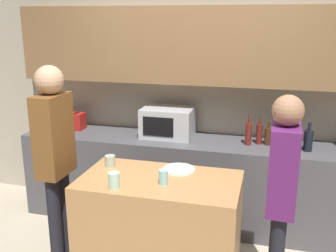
% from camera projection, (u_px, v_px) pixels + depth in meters
% --- Properties ---
extents(back_wall, '(6.40, 0.40, 2.70)m').
position_uv_depth(back_wall, '(201.00, 73.00, 4.04)').
color(back_wall, '#B2A893').
rests_on(back_wall, ground_plane).
extents(back_counter, '(3.60, 0.62, 0.90)m').
position_uv_depth(back_counter, '(194.00, 181.00, 4.07)').
color(back_counter, '#4C4C51').
rests_on(back_counter, ground_plane).
extents(kitchen_island, '(1.22, 0.69, 0.91)m').
position_uv_depth(kitchen_island, '(160.00, 232.00, 3.10)').
color(kitchen_island, '#B27F4C').
rests_on(kitchen_island, ground_plane).
extents(microwave, '(0.52, 0.39, 0.30)m').
position_uv_depth(microwave, '(168.00, 122.00, 4.05)').
color(microwave, '#B7BABC').
rests_on(microwave, back_counter).
extents(toaster, '(0.26, 0.16, 0.18)m').
position_uv_depth(toaster, '(72.00, 121.00, 4.34)').
color(toaster, '#B21E19').
rests_on(toaster, back_counter).
extents(bottle_0, '(0.06, 0.06, 0.30)m').
position_uv_depth(bottle_0, '(248.00, 133.00, 3.79)').
color(bottle_0, maroon).
rests_on(bottle_0, back_counter).
extents(bottle_1, '(0.06, 0.06, 0.27)m').
position_uv_depth(bottle_1, '(259.00, 134.00, 3.82)').
color(bottle_1, maroon).
rests_on(bottle_1, back_counter).
extents(bottle_2, '(0.07, 0.07, 0.23)m').
position_uv_depth(bottle_2, '(268.00, 136.00, 3.79)').
color(bottle_2, '#472814').
rests_on(bottle_2, back_counter).
extents(bottle_3, '(0.08, 0.08, 0.25)m').
position_uv_depth(bottle_3, '(280.00, 140.00, 3.65)').
color(bottle_3, '#194723').
rests_on(bottle_3, back_counter).
extents(bottle_4, '(0.07, 0.07, 0.24)m').
position_uv_depth(bottle_4, '(289.00, 141.00, 3.62)').
color(bottle_4, '#472814').
rests_on(bottle_4, back_counter).
extents(bottle_5, '(0.06, 0.06, 0.24)m').
position_uv_depth(bottle_5, '(298.00, 142.00, 3.60)').
color(bottle_5, maroon).
rests_on(bottle_5, back_counter).
extents(bottle_6, '(0.08, 0.08, 0.27)m').
position_uv_depth(bottle_6, '(308.00, 140.00, 3.61)').
color(bottle_6, black).
rests_on(bottle_6, back_counter).
extents(plate_on_island, '(0.26, 0.26, 0.01)m').
position_uv_depth(plate_on_island, '(179.00, 169.00, 3.15)').
color(plate_on_island, white).
rests_on(plate_on_island, kitchen_island).
extents(cup_0, '(0.08, 0.08, 0.12)m').
position_uv_depth(cup_0, '(114.00, 180.00, 2.81)').
color(cup_0, silver).
rests_on(cup_0, kitchen_island).
extents(cup_1, '(0.07, 0.07, 0.11)m').
position_uv_depth(cup_1, '(163.00, 177.00, 2.87)').
color(cup_1, '#90CECC').
rests_on(cup_1, kitchen_island).
extents(cup_2, '(0.09, 0.09, 0.09)m').
position_uv_depth(cup_2, '(110.00, 161.00, 3.23)').
color(cup_2, '#A5B8A3').
rests_on(cup_2, kitchen_island).
extents(person_left, '(0.21, 0.35, 1.60)m').
position_uv_depth(person_left, '(282.00, 188.00, 2.73)').
color(person_left, black).
rests_on(person_left, ground_plane).
extents(person_center, '(0.23, 0.34, 1.74)m').
position_uv_depth(person_center, '(55.00, 151.00, 3.18)').
color(person_center, black).
rests_on(person_center, ground_plane).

